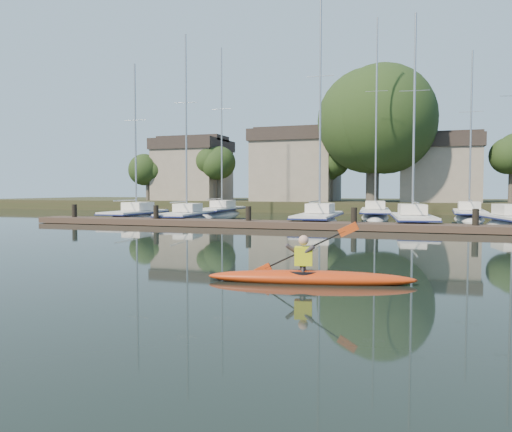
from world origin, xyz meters
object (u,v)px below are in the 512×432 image
(sailboat_7, at_px, (469,222))
(kayak, at_px, (309,275))
(dock, at_px, (299,225))
(sailboat_1, at_px, (186,224))
(sailboat_5, at_px, (221,217))
(sailboat_6, at_px, (375,220))
(sailboat_0, at_px, (135,223))
(sailboat_2, at_px, (319,227))
(sailboat_3, at_px, (413,230))

(sailboat_7, bearing_deg, kayak, -99.46)
(dock, relative_size, sailboat_1, 2.43)
(dock, xyz_separation_m, sailboat_7, (9.76, 12.73, -0.41))
(sailboat_5, xyz_separation_m, sailboat_6, (12.84, 0.31, -0.00))
(sailboat_0, bearing_deg, sailboat_2, -2.08)
(dock, xyz_separation_m, sailboat_1, (-8.89, 3.82, -0.39))
(sailboat_7, bearing_deg, sailboat_2, -135.79)
(sailboat_1, relative_size, sailboat_6, 0.83)
(sailboat_2, height_order, sailboat_5, sailboat_2)
(sailboat_2, height_order, sailboat_7, sailboat_2)
(sailboat_1, relative_size, sailboat_7, 1.02)
(dock, bearing_deg, kayak, -75.73)
(kayak, relative_size, sailboat_6, 0.29)
(sailboat_2, xyz_separation_m, sailboat_7, (9.49, 8.62, -0.00))
(kayak, relative_size, sailboat_5, 0.31)
(sailboat_1, distance_m, sailboat_5, 8.64)
(kayak, bearing_deg, sailboat_3, 73.54)
(sailboat_0, bearing_deg, sailboat_3, -2.97)
(sailboat_0, distance_m, sailboat_6, 18.24)
(sailboat_3, xyz_separation_m, sailboat_5, (-15.80, 8.63, 0.01))
(dock, height_order, sailboat_1, sailboat_1)
(kayak, bearing_deg, sailboat_1, 112.59)
(dock, xyz_separation_m, sailboat_0, (-13.11, 4.17, -0.41))
(kayak, bearing_deg, dock, 93.49)
(sailboat_5, bearing_deg, dock, -54.27)
(kayak, bearing_deg, sailboat_0, 119.86)
(sailboat_3, bearing_deg, dock, -153.92)
(sailboat_1, bearing_deg, dock, -30.88)
(sailboat_2, height_order, sailboat_6, sailboat_6)
(kayak, distance_m, sailboat_1, 23.47)
(dock, bearing_deg, sailboat_0, 162.34)
(sailboat_3, xyz_separation_m, sailboat_6, (-2.96, 8.94, 0.01))
(sailboat_2, xyz_separation_m, sailboat_6, (2.72, 8.62, 0.00))
(dock, distance_m, sailboat_7, 16.05)
(kayak, distance_m, sailboat_3, 19.66)
(sailboat_3, bearing_deg, sailboat_0, 172.50)
(sailboat_0, xyz_separation_m, sailboat_7, (22.87, 8.55, 0.00))
(dock, xyz_separation_m, sailboat_5, (-9.84, 12.41, -0.40))
(sailboat_3, xyz_separation_m, sailboat_7, (3.80, 8.95, 0.00))
(dock, distance_m, sailboat_5, 15.85)
(kayak, relative_size, sailboat_2, 0.30)
(kayak, xyz_separation_m, dock, (-4.01, 15.78, 0.02))
(sailboat_0, relative_size, sailboat_3, 0.90)
(sailboat_3, bearing_deg, kayak, -102.01)
(sailboat_2, distance_m, sailboat_6, 9.04)
(sailboat_6, bearing_deg, sailboat_7, -5.16)
(sailboat_0, bearing_deg, kayak, -51.16)
(kayak, height_order, sailboat_5, sailboat_5)
(sailboat_0, xyz_separation_m, sailboat_6, (16.11, 8.55, 0.01))
(sailboat_3, bearing_deg, sailboat_1, 173.52)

